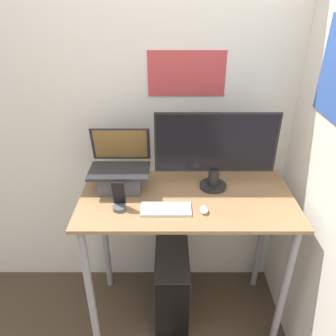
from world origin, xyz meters
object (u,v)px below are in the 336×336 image
Objects in this scene: monitor at (217,149)px; cell_phone at (120,201)px; keyboard at (167,209)px; computer_tower at (173,280)px; laptop at (121,174)px; mouse at (205,210)px.

monitor reaches higher than cell_phone.
monitor is 4.05× the size of cell_phone.
monitor reaches higher than keyboard.
monitor is 0.98m from computer_tower.
keyboard is (0.26, -0.21, -0.09)m from laptop.
mouse is at bearing -4.64° from keyboard.
computer_tower is (-0.16, 0.20, -0.72)m from mouse.
monitor is 0.42m from keyboard.
keyboard is 0.25m from cell_phone.
keyboard reaches higher than computer_tower.
computer_tower is (0.04, 0.18, -0.72)m from keyboard.
laptop is 0.35m from keyboard.
monitor is at bearing 1.39° from laptop.
computer_tower is at bearing -6.72° from laptop.
computer_tower is at bearing -168.54° from monitor.
computer_tower is at bearing 128.99° from mouse.
keyboard is at bearing -3.35° from cell_phone.
laptop is 0.21m from cell_phone.
mouse is at bearing -51.01° from computer_tower.
mouse is at bearing -27.03° from laptop.
keyboard is at bearing -139.74° from monitor.
monitor is at bearing 72.93° from mouse.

